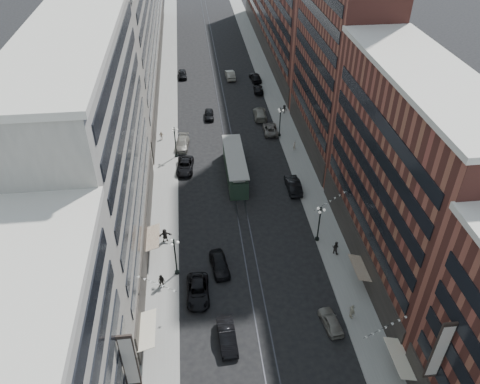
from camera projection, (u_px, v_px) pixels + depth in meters
name	position (u px, v px, depth m)	size (l,w,h in m)	color
ground	(228.00, 139.00, 83.46)	(220.00, 220.00, 0.00)	black
sidewalk_west	(167.00, 116.00, 90.44)	(4.00, 180.00, 0.15)	gray
sidewalk_east	(279.00, 111.00, 92.41)	(4.00, 180.00, 0.15)	gray
rail_west	(220.00, 114.00, 91.40)	(0.12, 180.00, 0.02)	#2D2D33
rail_east	(227.00, 114.00, 91.52)	(0.12, 180.00, 0.02)	#2D2D33
building_west_mid	(97.00, 159.00, 52.03)	(8.00, 36.00, 28.00)	#9B9789
building_west_far	(136.00, 11.00, 103.05)	(8.00, 90.00, 26.00)	#9B9789
building_east_mid	(404.00, 180.00, 52.26)	(8.00, 30.00, 24.00)	brown
building_east_tower	(343.00, 23.00, 69.34)	(8.00, 26.00, 42.00)	brown
building_east_far	(280.00, 1.00, 113.90)	(8.00, 72.00, 24.00)	brown
lamppost_sw_far	(175.00, 255.00, 55.18)	(1.03, 1.14, 5.52)	black
lamppost_sw_mid	(175.00, 141.00, 76.80)	(1.03, 1.14, 5.52)	black
lamppost_se_far	(319.00, 223.00, 60.03)	(1.03, 1.14, 5.52)	black
lamppost_se_mid	(280.00, 121.00, 82.45)	(1.03, 1.14, 5.52)	black
streetcar	(235.00, 167.00, 73.17)	(2.95, 13.34, 3.69)	#243929
car_2	(198.00, 291.00, 53.78)	(2.58, 5.59, 1.55)	black
car_4	(331.00, 321.00, 50.42)	(1.67, 4.16, 1.42)	slate
car_5	(227.00, 337.00, 48.71)	(1.75, 5.00, 1.65)	black
pedestrian_2	(162.00, 281.00, 54.59)	(0.90, 0.49, 1.85)	black
pedestrian_4	(352.00, 312.00, 50.98)	(1.11, 0.51, 1.89)	#BEB99E
car_7	(185.00, 166.00, 75.00)	(2.57, 5.58, 1.55)	black
car_8	(182.00, 144.00, 80.69)	(2.17, 5.33, 1.55)	gray
car_9	(182.00, 74.00, 105.49)	(1.84, 4.57, 1.56)	black
car_10	(293.00, 185.00, 70.58)	(1.88, 5.38, 1.77)	black
car_11	(270.00, 129.00, 85.04)	(2.44, 5.29, 1.47)	slate
car_12	(258.00, 89.00, 99.18)	(1.95, 4.79, 1.39)	black
car_13	(209.00, 115.00, 89.58)	(1.71, 4.25, 1.45)	black
car_14	(230.00, 75.00, 105.02)	(1.85, 5.31, 1.75)	gray
pedestrian_5	(165.00, 235.00, 61.04)	(1.80, 0.52, 1.94)	black
pedestrian_6	(161.00, 136.00, 82.66)	(0.90, 0.41, 1.54)	beige
pedestrian_7	(336.00, 247.00, 59.22)	(0.91, 0.50, 1.87)	black
pedestrian_8	(294.00, 146.00, 79.67)	(0.60, 0.39, 1.64)	beige
pedestrian_9	(284.00, 109.00, 90.82)	(1.12, 0.46, 1.74)	black
car_extra_0	(220.00, 264.00, 57.18)	(1.99, 4.93, 1.68)	black
car_extra_1	(260.00, 114.00, 89.64)	(2.37, 5.84, 1.69)	gray
car_extra_2	(256.00, 77.00, 103.98)	(2.08, 5.16, 1.76)	black
pedestrian_extra_0	(146.00, 335.00, 48.74)	(0.76, 0.42, 1.56)	black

